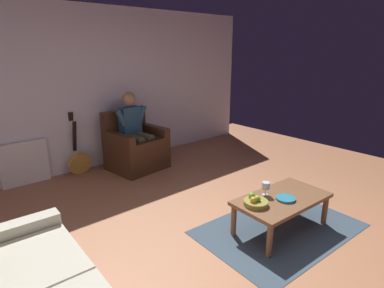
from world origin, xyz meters
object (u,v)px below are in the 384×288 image
(armchair, at_px, (135,148))
(wine_glass_near, at_px, (266,186))
(guitar, at_px, (79,161))
(fruit_bowl, at_px, (255,202))
(coffee_table, at_px, (282,202))
(person_seated, at_px, (135,128))
(decorative_dish, at_px, (286,199))

(armchair, relative_size, wine_glass_near, 6.31)
(guitar, distance_m, fruit_bowl, 3.04)
(coffee_table, height_order, fruit_bowl, fruit_bowl)
(guitar, bearing_deg, armchair, 156.93)
(coffee_table, bearing_deg, fruit_bowl, -12.97)
(person_seated, bearing_deg, guitar, -31.05)
(armchair, height_order, fruit_bowl, armchair)
(coffee_table, bearing_deg, armchair, -85.42)
(person_seated, bearing_deg, armchair, -90.00)
(coffee_table, distance_m, fruit_bowl, 0.38)
(person_seated, relative_size, fruit_bowl, 5.05)
(guitar, xyz_separation_m, fruit_bowl, (-0.68, 2.96, 0.20))
(coffee_table, bearing_deg, guitar, -71.12)
(wine_glass_near, bearing_deg, guitar, -71.79)
(armchair, xyz_separation_m, guitar, (0.82, -0.35, -0.12))
(guitar, height_order, wine_glass_near, guitar)
(wine_glass_near, xyz_separation_m, decorative_dish, (-0.07, 0.21, -0.09))
(person_seated, bearing_deg, fruit_bowl, 79.83)
(armchair, relative_size, fruit_bowl, 3.83)
(person_seated, bearing_deg, decorative_dish, 87.14)
(person_seated, xyz_separation_m, fruit_bowl, (0.14, 2.59, -0.27))
(armchair, height_order, wine_glass_near, armchair)
(guitar, bearing_deg, wine_glass_near, 108.21)
(fruit_bowl, xyz_separation_m, decorative_dish, (-0.34, 0.14, -0.02))
(guitar, bearing_deg, decorative_dish, 108.29)
(armchair, relative_size, decorative_dish, 4.64)
(wine_glass_near, bearing_deg, person_seated, -87.21)
(coffee_table, xyz_separation_m, fruit_bowl, (0.36, -0.08, 0.09))
(guitar, bearing_deg, fruit_bowl, 102.98)
(armchair, distance_m, fruit_bowl, 2.61)
(armchair, height_order, person_seated, person_seated)
(person_seated, bearing_deg, coffee_table, 87.59)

